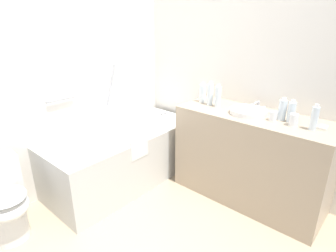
{
  "coord_description": "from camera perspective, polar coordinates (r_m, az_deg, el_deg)",
  "views": [
    {
      "loc": [
        -1.14,
        -1.38,
        1.73
      ],
      "look_at": [
        0.59,
        0.15,
        0.83
      ],
      "focal_mm": 29.71,
      "sensor_mm": 36.0,
      "label": 1
    }
  ],
  "objects": [
    {
      "name": "water_bottle_5",
      "position": [
        2.46,
        27.83,
        1.42
      ],
      "size": [
        0.06,
        0.06,
        0.21
      ],
      "color": "silver",
      "rests_on": "vanity_counter"
    },
    {
      "name": "bathtub",
      "position": [
        3.13,
        -9.08,
        -5.81
      ],
      "size": [
        1.69,
        0.74,
        1.25
      ],
      "color": "silver",
      "rests_on": "ground_plane"
    },
    {
      "name": "drinking_glass_0",
      "position": [
        2.57,
        20.75,
        1.93
      ],
      "size": [
        0.07,
        0.07,
        0.08
      ],
      "primitive_type": "cylinder",
      "color": "white",
      "rests_on": "vanity_counter"
    },
    {
      "name": "water_bottle_2",
      "position": [
        2.86,
        8.66,
        6.5
      ],
      "size": [
        0.06,
        0.06,
        0.24
      ],
      "color": "silver",
      "rests_on": "vanity_counter"
    },
    {
      "name": "ground_plane",
      "position": [
        2.49,
        -6.96,
        -22.91
      ],
      "size": [
        3.99,
        3.99,
        0.0
      ],
      "primitive_type": "plane",
      "color": "tan"
    },
    {
      "name": "water_bottle_4",
      "position": [
        2.96,
        7.09,
        6.74
      ],
      "size": [
        0.07,
        0.07,
        0.21
      ],
      "color": "silver",
      "rests_on": "vanity_counter"
    },
    {
      "name": "drinking_glass_1",
      "position": [
        2.5,
        24.35,
        1.15
      ],
      "size": [
        0.07,
        0.07,
        0.1
      ],
      "primitive_type": "cylinder",
      "color": "white",
      "rests_on": "vanity_counter"
    },
    {
      "name": "vanity_counter",
      "position": [
        2.86,
        16.47,
        -6.27
      ],
      "size": [
        0.57,
        1.44,
        0.9
      ],
      "primitive_type": "cube",
      "color": "tan",
      "rests_on": "ground_plane"
    },
    {
      "name": "sink_basin",
      "position": [
        2.68,
        16.14,
        2.89
      ],
      "size": [
        0.34,
        0.34,
        0.05
      ],
      "primitive_type": "cylinder",
      "color": "white",
      "rests_on": "vanity_counter"
    },
    {
      "name": "water_bottle_0",
      "position": [
        2.81,
        10.22,
        5.98
      ],
      "size": [
        0.06,
        0.06,
        0.23
      ],
      "color": "silver",
      "rests_on": "vanity_counter"
    },
    {
      "name": "sink_faucet",
      "position": [
        2.85,
        17.9,
        4.05
      ],
      "size": [
        0.13,
        0.15,
        0.08
      ],
      "color": "#B1B1B7",
      "rests_on": "vanity_counter"
    },
    {
      "name": "soap_dish",
      "position": [
        2.55,
        29.2,
        -0.28
      ],
      "size": [
        0.09,
        0.06,
        0.02
      ],
      "primitive_type": "cube",
      "color": "white",
      "rests_on": "vanity_counter"
    },
    {
      "name": "water_bottle_1",
      "position": [
        2.6,
        22.43,
        3.11
      ],
      "size": [
        0.07,
        0.07,
        0.2
      ],
      "color": "silver",
      "rests_on": "vanity_counter"
    },
    {
      "name": "water_bottle_3",
      "position": [
        2.57,
        24.0,
        2.64
      ],
      "size": [
        0.06,
        0.06,
        0.2
      ],
      "color": "silver",
      "rests_on": "vanity_counter"
    },
    {
      "name": "toilet",
      "position": [
        2.7,
        -30.69,
        -13.24
      ],
      "size": [
        0.39,
        0.53,
        0.68
      ],
      "rotation": [
        0.0,
        0.0,
        -1.62
      ],
      "color": "white",
      "rests_on": "ground_plane"
    },
    {
      "name": "wall_back_tiled",
      "position": [
        2.9,
        -24.61,
        7.94
      ],
      "size": [
        3.39,
        0.1,
        2.31
      ],
      "primitive_type": "cube",
      "color": "white",
      "rests_on": "ground_plane"
    },
    {
      "name": "wall_right_mirror",
      "position": [
        3.07,
        14.22,
        9.85
      ],
      "size": [
        0.1,
        2.75,
        2.31
      ],
      "primitive_type": "cube",
      "color": "white",
      "rests_on": "ground_plane"
    }
  ]
}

